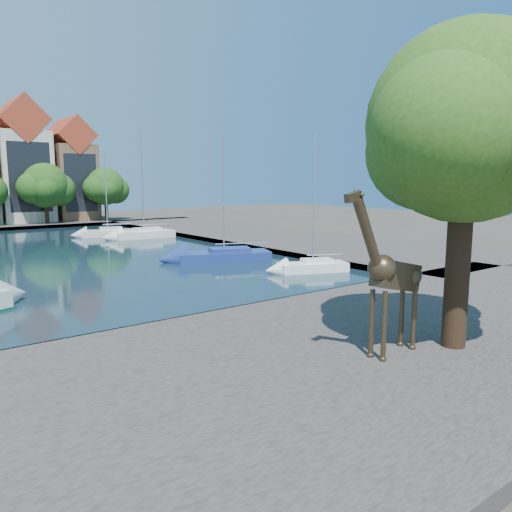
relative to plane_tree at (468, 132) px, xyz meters
The scene contains 14 objects.
ground 14.07m from the plane_tree, 130.22° to the left, with size 160.00×160.00×0.00m, color #38332B.
water_basin 34.72m from the plane_tree, 102.99° to the left, with size 38.00×50.00×0.08m, color black.
near_quay 10.82m from the plane_tree, 165.24° to the left, with size 50.00×14.00×0.50m, color #48433E.
right_quay 38.04m from the plane_tree, 62.22° to the left, with size 14.00×52.00×0.50m, color #48433E.
plane_tree is the anchor object (origin of this frame).
townhouse_east_mid 65.00m from the plane_tree, 89.22° to the left, with size 6.43×9.18×16.65m.
townhouse_east_end 65.41m from the plane_tree, 83.52° to the left, with size 5.44×9.18×14.43m.
far_tree_east 59.60m from the plane_tree, 87.60° to the left, with size 7.54×5.80×7.84m.
far_tree_far_east 60.47m from the plane_tree, 80.01° to the left, with size 6.76×5.20×7.36m.
giraffe_statue 5.30m from the plane_tree, 162.49° to the left, with size 3.74×0.74×5.33m.
sailboat_right_a 17.93m from the plane_tree, 63.35° to the left, with size 4.86×3.24×9.08m.
sailboat_right_b 23.86m from the plane_tree, 76.65° to the left, with size 7.28×4.90×10.63m.
sailboat_right_c 41.02m from the plane_tree, 80.15° to the left, with size 6.34×2.49×11.17m.
sailboat_right_d 44.28m from the plane_tree, 84.24° to the left, with size 5.64×3.30×8.61m.
Camera 1 is at (-7.86, -17.96, 6.13)m, focal length 35.00 mm.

